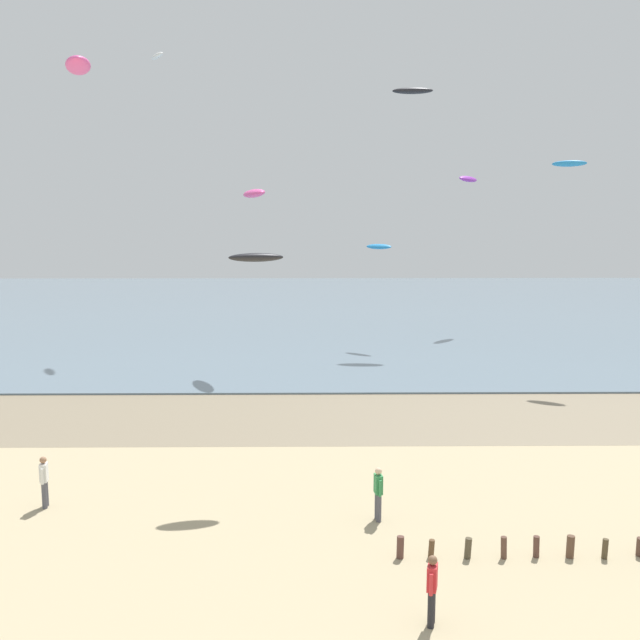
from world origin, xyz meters
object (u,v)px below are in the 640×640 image
Objects in this scene: person_nearest_camera at (378,492)px; kite_aloft_5 at (78,66)px; kite_aloft_3 at (254,193)px; kite_aloft_7 at (413,91)px; kite_aloft_8 at (468,179)px; kite_aloft_9 at (379,247)px; kite_aloft_4 at (157,56)px; kite_aloft_6 at (569,164)px; person_mid_beach at (432,588)px; kite_aloft_1 at (256,257)px; person_left_flank at (44,480)px.

person_nearest_camera is 0.69× the size of kite_aloft_5.
kite_aloft_7 reaches higher than kite_aloft_3.
kite_aloft_7 is at bearing 173.91° from kite_aloft_8.
kite_aloft_5 is 1.19× the size of kite_aloft_9.
kite_aloft_4 reaches higher than kite_aloft_6.
kite_aloft_3 reaches higher than person_mid_beach.
kite_aloft_7 is at bearing 81.65° from kite_aloft_9.
kite_aloft_1 is (-4.01, 3.85, 7.06)m from person_nearest_camera.
kite_aloft_3 is at bearing 172.07° from kite_aloft_8.
person_nearest_camera is at bearing -57.69° from kite_aloft_9.
person_mid_beach and person_left_flank have the same top height.
kite_aloft_5 reaches higher than kite_aloft_1.
kite_aloft_4 is at bearing 110.32° from person_mid_beach.
kite_aloft_5 is (-4.03, -19.67, 3.44)m from kite_aloft_3.
kite_aloft_7 reaches higher than person_mid_beach.
kite_aloft_5 is at bearing 162.65° from person_nearest_camera.
kite_aloft_7 is (18.43, 0.59, -2.26)m from kite_aloft_4.
person_left_flank is at bearing 156.89° from kite_aloft_4.
kite_aloft_5 is at bearing 159.44° from kite_aloft_4.
kite_aloft_1 is (6.76, 2.73, 7.06)m from person_left_flank.
kite_aloft_5 is at bearing 139.95° from person_mid_beach.
kite_aloft_7 is at bearing -28.62° from kite_aloft_6.
person_left_flank is 0.64× the size of kite_aloft_8.
kite_aloft_4 reaches higher than person_left_flank.
person_nearest_camera is 10.82m from person_left_flank.
kite_aloft_1 is at bearing 136.17° from person_nearest_camera.
kite_aloft_1 is 23.81m from kite_aloft_6.
kite_aloft_5 is 33.10m from kite_aloft_7.
kite_aloft_8 reaches higher than kite_aloft_1.
kite_aloft_1 is 0.93× the size of kite_aloft_9.
person_mid_beach is 42.05m from kite_aloft_7.
kite_aloft_6 reaches higher than person_left_flank.
person_nearest_camera is 0.81× the size of kite_aloft_4.
person_left_flank is 0.55× the size of kite_aloft_3.
kite_aloft_3 is 1.26× the size of kite_aloft_5.
person_mid_beach is 1.00× the size of person_left_flank.
kite_aloft_5 is (1.14, 1.89, 13.32)m from person_left_flank.
kite_aloft_3 reaches higher than person_nearest_camera.
kite_aloft_4 is (-9.10, 27.80, 12.78)m from kite_aloft_1.
kite_aloft_8 reaches higher than person_nearest_camera.
person_left_flank is at bearing -48.51° from kite_aloft_5.
kite_aloft_9 is (-7.99, -7.73, -5.18)m from kite_aloft_8.
kite_aloft_1 is at bearing 74.03° from kite_aloft_6.
kite_aloft_3 is 1.17× the size of kite_aloft_8.
kite_aloft_3 is 20.37m from kite_aloft_5.
person_nearest_camera is at bearing -94.78° from kite_aloft_7.
kite_aloft_5 is 1.26× the size of kite_aloft_6.
kite_aloft_1 is at bearing 81.16° from kite_aloft_5.
kite_aloft_6 is at bearing 59.89° from kite_aloft_3.
person_mid_beach is at bearing -153.20° from kite_aloft_8.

